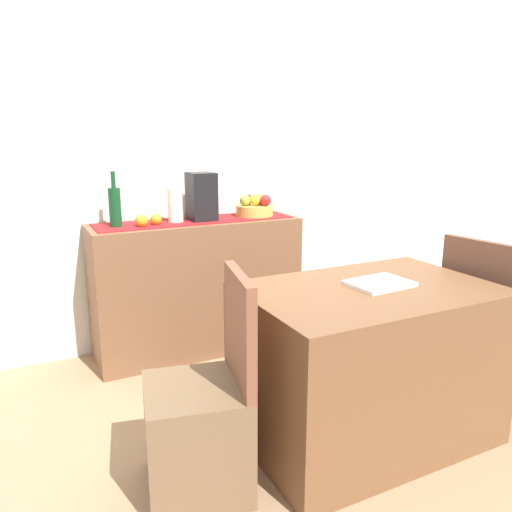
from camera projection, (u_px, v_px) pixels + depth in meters
name	position (u px, v px, depth m)	size (l,w,h in m)	color
ground_plane	(298.00, 406.00, 2.67)	(6.40, 6.40, 0.02)	#9E7B5A
room_wall_rear	(212.00, 144.00, 3.37)	(6.40, 0.06, 2.70)	silver
sideboard_console	(198.00, 287.00, 3.27)	(1.34, 0.42, 0.88)	brown
table_runner	(196.00, 221.00, 3.16)	(1.26, 0.32, 0.01)	maroon
fruit_bowl	(254.00, 210.00, 3.33)	(0.25, 0.25, 0.07)	gold
apple_right	(245.00, 200.00, 3.29)	(0.07, 0.07, 0.07)	#89A234
apple_front	(255.00, 200.00, 3.30)	(0.08, 0.08, 0.08)	gold
apple_center	(266.00, 200.00, 3.28)	(0.08, 0.08, 0.08)	red
apple_upper	(248.00, 199.00, 3.38)	(0.07, 0.07, 0.07)	red
apple_rear	(261.00, 199.00, 3.36)	(0.07, 0.07, 0.07)	olive
wine_bottle	(115.00, 206.00, 2.92)	(0.07, 0.07, 0.33)	#124220
coffee_maker	(201.00, 197.00, 3.14)	(0.16, 0.18, 0.31)	black
ceramic_vase	(175.00, 205.00, 3.08)	(0.09, 0.09, 0.22)	silver
orange_loose_far	(156.00, 220.00, 3.01)	(0.07, 0.07, 0.07)	orange
orange_loose_near_bowl	(142.00, 221.00, 2.94)	(0.08, 0.08, 0.08)	orange
dining_table	(366.00, 363.00, 2.32)	(1.13, 0.75, 0.74)	brown
open_book	(379.00, 283.00, 2.27)	(0.28, 0.21, 0.02)	white
chair_near_window	(201.00, 428.00, 1.99)	(0.47, 0.47, 0.90)	brown
chair_by_corner	(486.00, 350.00, 2.70)	(0.45, 0.45, 0.90)	brown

